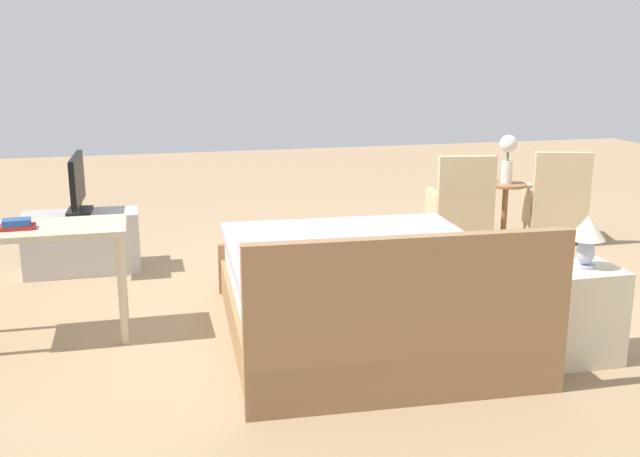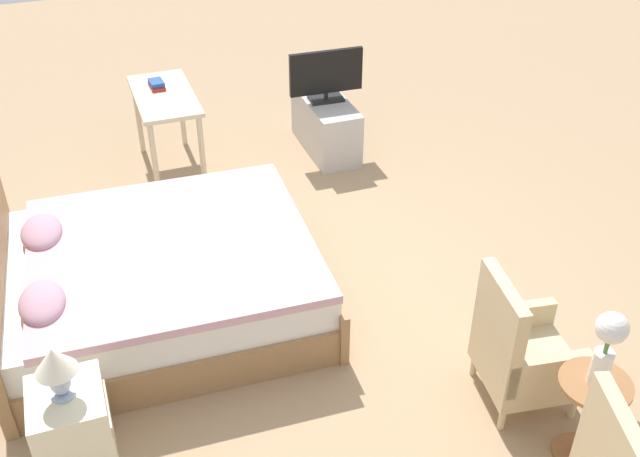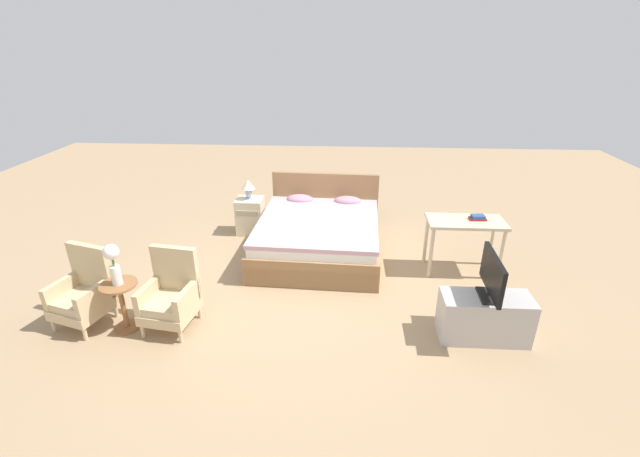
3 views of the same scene
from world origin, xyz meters
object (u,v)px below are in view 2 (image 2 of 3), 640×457
object	(u,v)px
armchair_by_window_right	(520,352)
nightstand	(74,433)
bed	(156,280)
side_table	(588,410)
table_lamp	(55,366)
tv_flatscreen	(326,75)
flower_vase	(608,342)
vanity_desk	(165,106)
book_stack	(157,84)
tv_stand	(326,125)

from	to	relation	value
armchair_by_window_right	nightstand	bearing A→B (deg)	82.31
bed	side_table	distance (m)	2.93
bed	table_lamp	xyz separation A→B (m)	(-1.21, 0.66, 0.52)
nightstand	tv_flatscreen	bearing A→B (deg)	-40.03
side_table	flower_vase	xyz separation A→B (m)	(0.00, 0.00, 0.51)
side_table	tv_flatscreen	bearing A→B (deg)	1.06
table_lamp	side_table	bearing A→B (deg)	-107.86
side_table	vanity_desk	distance (m)	4.43
nightstand	table_lamp	world-z (taller)	table_lamp
nightstand	table_lamp	bearing A→B (deg)	90.00
armchair_by_window_right	book_stack	size ratio (longest dim) A/B	4.07
table_lamp	tv_flatscreen	world-z (taller)	tv_flatscreen
bed	nightstand	size ratio (longest dim) A/B	3.75
nightstand	tv_flatscreen	size ratio (longest dim) A/B	0.84
armchair_by_window_right	flower_vase	size ratio (longest dim) A/B	1.93
flower_vase	table_lamp	bearing A→B (deg)	72.14
tv_flatscreen	book_stack	bearing A→B (deg)	80.20
flower_vase	tv_stand	world-z (taller)	flower_vase
armchair_by_window_right	vanity_desk	distance (m)	3.91
side_table	table_lamp	world-z (taller)	table_lamp
vanity_desk	book_stack	distance (m)	0.22
armchair_by_window_right	table_lamp	bearing A→B (deg)	82.31
bed	vanity_desk	size ratio (longest dim) A/B	2.15
tv_flatscreen	flower_vase	bearing A→B (deg)	-178.94
table_lamp	vanity_desk	distance (m)	3.45
side_table	nightstand	world-z (taller)	nightstand
bed	armchair_by_window_right	size ratio (longest dim) A/B	2.43
armchair_by_window_right	tv_stand	bearing A→B (deg)	-0.53
flower_vase	table_lamp	world-z (taller)	flower_vase
nightstand	table_lamp	xyz separation A→B (m)	(0.00, 0.00, 0.51)
nightstand	tv_flatscreen	world-z (taller)	tv_flatscreen
side_table	tv_stand	distance (m)	4.02
tv_flatscreen	vanity_desk	size ratio (longest dim) A/B	0.68
side_table	tv_stand	bearing A→B (deg)	1.07
armchair_by_window_right	flower_vase	bearing A→B (deg)	-168.45
armchair_by_window_right	nightstand	distance (m)	2.63
table_lamp	tv_flatscreen	bearing A→B (deg)	-40.04
vanity_desk	tv_stand	bearing A→B (deg)	-94.21
flower_vase	book_stack	size ratio (longest dim) A/B	2.11
armchair_by_window_right	tv_stand	size ratio (longest dim) A/B	0.96
flower_vase	vanity_desk	bearing A→B (deg)	21.01
bed	vanity_desk	bearing A→B (deg)	-13.04
table_lamp	book_stack	distance (m)	3.58
tv_stand	vanity_desk	world-z (taller)	vanity_desk
table_lamp	tv_stand	bearing A→B (deg)	-40.06
flower_vase	vanity_desk	world-z (taller)	flower_vase
vanity_desk	bed	bearing A→B (deg)	166.96
side_table	nightstand	xyz separation A→B (m)	(0.87, 2.71, -0.07)
flower_vase	tv_flatscreen	bearing A→B (deg)	1.06
nightstand	book_stack	bearing A→B (deg)	-17.82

